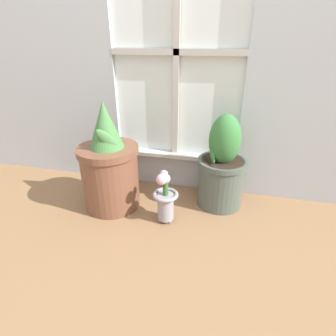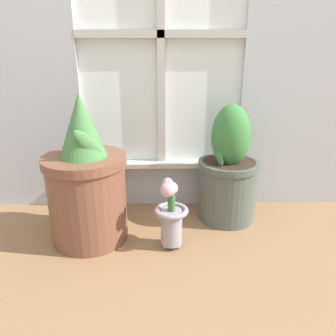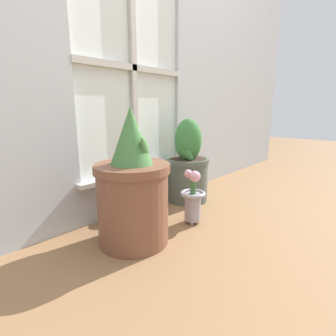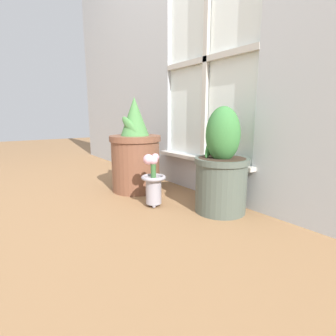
{
  "view_description": "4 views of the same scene",
  "coord_description": "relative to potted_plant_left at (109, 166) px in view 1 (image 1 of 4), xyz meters",
  "views": [
    {
      "loc": [
        0.34,
        -1.08,
        0.94
      ],
      "look_at": [
        0.02,
        0.25,
        0.27
      ],
      "focal_mm": 28.0,
      "sensor_mm": 36.0,
      "label": 1
    },
    {
      "loc": [
        -0.0,
        -1.12,
        0.81
      ],
      "look_at": [
        0.02,
        0.19,
        0.33
      ],
      "focal_mm": 35.0,
      "sensor_mm": 36.0,
      "label": 2
    },
    {
      "loc": [
        -1.09,
        -0.72,
        0.64
      ],
      "look_at": [
        -0.03,
        0.23,
        0.31
      ],
      "focal_mm": 28.0,
      "sensor_mm": 36.0,
      "label": 3
    },
    {
      "loc": [
        1.28,
        -0.69,
        0.53
      ],
      "look_at": [
        -0.02,
        0.25,
        0.2
      ],
      "focal_mm": 28.0,
      "sensor_mm": 36.0,
      "label": 4
    }
  ],
  "objects": [
    {
      "name": "ground_plane",
      "position": [
        0.32,
        -0.19,
        -0.27
      ],
      "size": [
        10.0,
        10.0,
        0.0
      ],
      "primitive_type": "plane",
      "color": "olive"
    },
    {
      "name": "potted_plant_left",
      "position": [
        0.0,
        0.0,
        0.0
      ],
      "size": [
        0.35,
        0.35,
        0.65
      ],
      "color": "brown",
      "rests_on": "ground_plane"
    },
    {
      "name": "potted_plant_right",
      "position": [
        0.65,
        0.17,
        -0.03
      ],
      "size": [
        0.29,
        0.29,
        0.57
      ],
      "color": "#4C564C",
      "rests_on": "ground_plane"
    },
    {
      "name": "flower_vase",
      "position": [
        0.36,
        -0.09,
        -0.12
      ],
      "size": [
        0.14,
        0.14,
        0.31
      ],
      "color": "#99939E",
      "rests_on": "ground_plane"
    }
  ]
}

